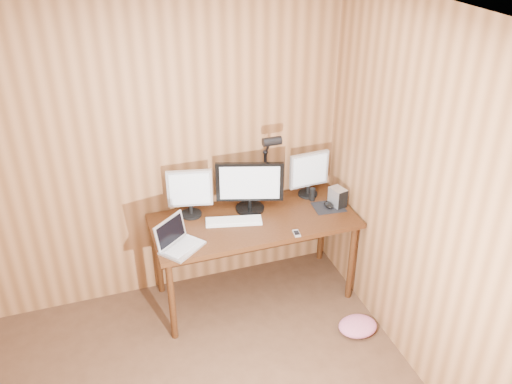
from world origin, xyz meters
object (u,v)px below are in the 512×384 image
laptop (177,241)px  mouse (329,205)px  monitor_right (309,173)px  desk (251,227)px  keyboard (234,221)px  monitor_left (190,192)px  phone (297,233)px  desk_lamp (269,158)px  speaker (312,194)px  monitor_center (250,186)px  hard_drive (338,197)px

laptop → mouse: bearing=-32.2°
monitor_right → desk: bearing=-169.6°
keyboard → monitor_left: bearing=157.5°
monitor_right → mouse: (0.08, -0.24, -0.19)m
phone → desk_lamp: size_ratio=0.15×
mouse → speaker: bearing=136.9°
monitor_center → mouse: 0.67m
laptop → desk_lamp: desk_lamp is taller
laptop → hard_drive: size_ratio=2.39×
monitor_left → desk_lamp: bearing=13.6°
hard_drive → desk_lamp: (-0.51, 0.25, 0.32)m
phone → speaker: speaker is taller
laptop → keyboard: (0.48, 0.19, -0.04)m
monitor_left → hard_drive: size_ratio=2.51×
monitor_right → desk_lamp: bearing=173.7°
keyboard → mouse: mouse is taller
desk_lamp → speaker: bearing=-32.9°
desk → hard_drive: bearing=-7.2°
monitor_right → monitor_center: bearing=-177.0°
monitor_left → laptop: (-0.19, -0.40, -0.16)m
mouse → desk_lamp: (-0.43, 0.25, 0.37)m
monitor_center → monitor_right: (0.54, 0.07, -0.01)m
speaker → hard_drive: bearing=-40.9°
monitor_left → phone: (0.69, -0.52, -0.21)m
laptop → phone: laptop is taller
monitor_right → keyboard: 0.77m
laptop → mouse: size_ratio=3.44×
phone → desk_lamp: 0.66m
desk → laptop: (-0.64, -0.26, 0.18)m
monitor_center → speaker: 0.56m
speaker → desk_lamp: bearing=163.2°
hard_drive → desk_lamp: size_ratio=0.25×
laptop → monitor_left: bearing=25.1°
monitor_right → phone: size_ratio=4.03×
laptop → mouse: laptop is taller
monitor_right → phone: bearing=-125.5°
monitor_right → hard_drive: size_ratio=2.46×
monitor_left → phone: monitor_left is taller
mouse → phone: 0.48m
desk_lamp → keyboard: bearing=-164.8°
monitor_center → desk_lamp: desk_lamp is taller
monitor_right → phone: 0.64m
mouse → desk_lamp: desk_lamp is taller
keyboard → monitor_right: bearing=29.3°
monitor_left → phone: size_ratio=4.10×
desk → phone: (0.24, -0.38, 0.13)m
desk → hard_drive: (0.71, -0.09, 0.20)m
desk → monitor_center: bearing=79.1°
keyboard → speaker: (0.72, 0.12, 0.04)m
laptop → keyboard: 0.52m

